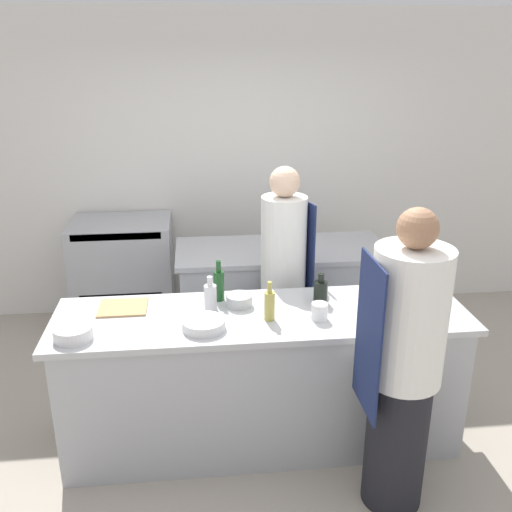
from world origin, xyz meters
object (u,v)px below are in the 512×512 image
Objects in this scene: chef_at_prep_near at (403,368)px; bowl_ceramic_blue at (73,333)px; bottle_vinegar at (210,296)px; bottle_cooking_oil at (270,305)px; bottle_wine at (321,291)px; bottle_sauce at (418,285)px; chef_at_stove at (283,280)px; oven_range at (124,275)px; bowl_prep_small at (204,324)px; bottle_olive_oil at (219,284)px; bowl_mixing_large at (239,300)px; cup at (320,311)px.

bowl_ceramic_blue is (-1.77, 0.43, 0.08)m from chef_at_prep_near.
bottle_cooking_oil is at bearing -28.89° from bottle_vinegar.
bottle_wine is 0.63m from bottle_sauce.
bottle_sauce is at bearing -5.32° from bottle_wine.
chef_at_stove is 5.66× the size of bottle_sauce.
oven_range is 0.58× the size of chef_at_prep_near.
bowl_prep_small is at bearing 2.98° from bowl_ceramic_blue.
bowl_prep_small is (0.69, -1.92, 0.44)m from oven_range.
oven_range is 3.73× the size of bottle_olive_oil.
bottle_wine is 0.78× the size of bowl_prep_small.
bottle_olive_oil is 1.10× the size of bottle_cooking_oil.
bottle_olive_oil is 1.65× the size of bowl_mixing_large.
chef_at_stove is 0.78m from cup.
cup is at bearing -165.17° from bottle_sauce.
chef_at_stove is (-0.44, 1.28, -0.01)m from chef_at_prep_near.
chef_at_prep_near is at bearing -24.20° from bowl_prep_small.
bottle_wine is (-0.28, 0.75, 0.13)m from chef_at_prep_near.
bottle_sauce is (0.34, 0.69, 0.17)m from chef_at_prep_near.
chef_at_stove is at bearing -40.66° from oven_range.
chef_at_stove reaches higher than bottle_sauce.
bottle_vinegar is at bearing 21.41° from bowl_ceramic_blue.
bowl_prep_small is at bearing 64.74° from chef_at_prep_near.
chef_at_prep_near reaches higher than chef_at_stove.
oven_range is at bearing 131.50° from bottle_wine.
bottle_sauce is at bearing -39.29° from oven_range.
bottle_olive_oil reaches higher than bottle_vinegar.
chef_at_stove is 0.99m from bottle_sauce.
bowl_prep_small is (-0.40, -0.08, -0.07)m from bottle_cooking_oil.
bottle_vinegar reaches higher than bottle_wine.
bottle_vinegar is 1.33m from bottle_sauce.
bottle_cooking_oil is at bearing -149.77° from bottle_wine.
bowl_ceramic_blue is at bearing 75.34° from chef_at_prep_near.
chef_at_prep_near is 5.83× the size of bottle_sauce.
bottle_olive_oil is at bearing -65.00° from chef_at_stove.
oven_range is 4.64× the size of bowl_ceramic_blue.
bottle_cooking_oil is (0.29, -0.32, -0.01)m from bottle_olive_oil.
bottle_vinegar reaches higher than bowl_mixing_large.
bowl_mixing_large is at bearing -39.93° from bottle_olive_oil.
chef_at_stove is at bearing 40.56° from bottle_olive_oil.
bottle_vinegar is 0.88× the size of bottle_cooking_oil.
chef_at_stove is at bearing 97.38° from cup.
bottle_cooking_oil is 0.99m from bottle_sauce.
bottle_cooking_oil is at bearing -30.86° from chef_at_stove.
cup is (0.47, -0.24, 0.02)m from bowl_mixing_large.
bottle_wine is 0.41m from bottle_cooking_oil.
bowl_prep_small is at bearing -100.53° from bottle_vinegar.
bowl_mixing_large is 0.76× the size of bowl_ceramic_blue.
chef_at_prep_near reaches higher than bowl_mixing_large.
bottle_vinegar is at bearing 178.22° from bottle_sauce.
bottle_olive_oil is 1.25× the size of bottle_vinegar.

